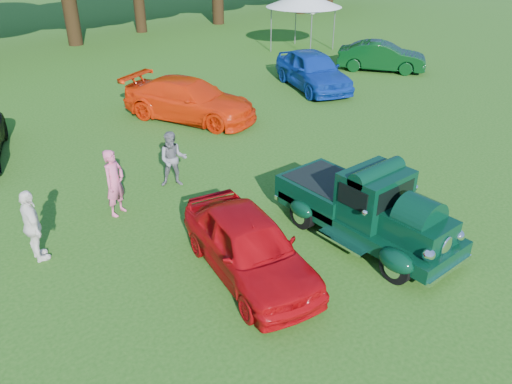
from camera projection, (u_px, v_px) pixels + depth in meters
ground at (307, 235)px, 11.41m from camera, size 120.00×120.00×0.00m
hero_pickup at (365, 208)px, 10.99m from camera, size 2.03×4.36×1.70m
red_convertible at (249, 245)px, 9.86m from camera, size 2.28×4.10×1.32m
back_car_orange at (190, 100)px, 17.91m from camera, size 3.94×5.38×1.45m
back_car_blue at (313, 70)px, 21.31m from camera, size 3.36×5.06×1.60m
back_car_green at (382, 56)px, 24.01m from camera, size 3.54×4.21×1.36m
spectator_pink at (115, 183)px, 11.88m from camera, size 0.73×0.64×1.68m
spectator_grey at (173, 159)px, 13.23m from camera, size 0.94×0.88×1.54m
spectator_white at (33, 226)px, 10.21m from camera, size 0.43×0.96×1.61m
canopy_tent at (304, 0)px, 26.98m from camera, size 5.04×5.04×3.10m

